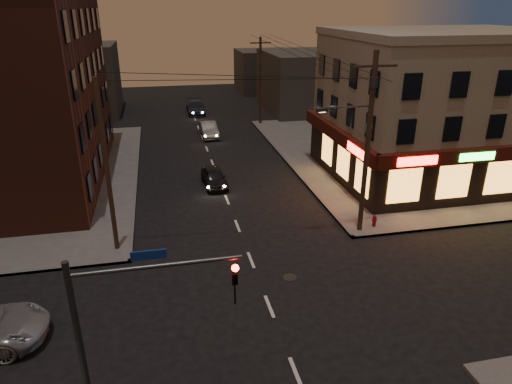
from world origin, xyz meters
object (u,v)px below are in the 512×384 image
object	(u,v)px
fire_hydrant	(374,220)
sedan_far	(196,107)
sedan_mid	(209,129)
sedan_near	(214,177)

from	to	relation	value
fire_hydrant	sedan_far	bearing A→B (deg)	102.74
sedan_mid	sedan_far	bearing A→B (deg)	90.40
sedan_mid	fire_hydrant	xyz separation A→B (m)	(7.10, -22.19, -0.17)
sedan_near	sedan_mid	xyz separation A→B (m)	(1.20, 13.41, 0.06)
sedan_near	sedan_mid	size ratio (longest dim) A/B	0.89
sedan_far	fire_hydrant	bearing A→B (deg)	-77.02
sedan_near	sedan_mid	bearing A→B (deg)	81.80
fire_hydrant	sedan_mid	bearing A→B (deg)	107.73
sedan_far	fire_hydrant	xyz separation A→B (m)	(7.43, -32.84, -0.20)
sedan_near	fire_hydrant	distance (m)	12.08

